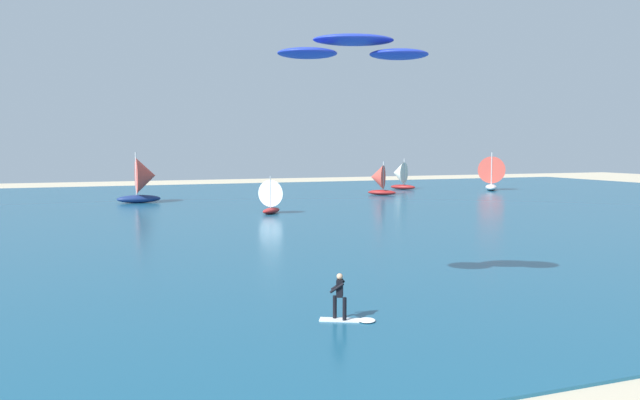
# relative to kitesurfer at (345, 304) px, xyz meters

# --- Properties ---
(ocean) EXTENTS (160.00, 90.00, 0.10)m
(ocean) POSITION_rel_kitesurfer_xyz_m (-0.12, 37.36, -0.65)
(ocean) COLOR navy
(ocean) RESTS_ON ground
(kitesurfer) EXTENTS (1.99, 1.40, 1.67)m
(kitesurfer) POSITION_rel_kitesurfer_xyz_m (0.00, 0.00, 0.00)
(kitesurfer) COLOR white
(kitesurfer) RESTS_ON ocean
(kite) EXTENTS (6.06, 3.40, 0.88)m
(kite) POSITION_rel_kitesurfer_xyz_m (1.33, 2.38, 9.17)
(kite) COLOR #1E33B2
(sailboat_leading) EXTENTS (3.78, 3.90, 4.36)m
(sailboat_leading) POSITION_rel_kitesurfer_xyz_m (34.21, 59.77, 1.40)
(sailboat_leading) COLOR maroon
(sailboat_leading) RESTS_ON ocean
(sailboat_center_horizon) EXTENTS (4.42, 4.75, 5.28)m
(sailboat_center_horizon) POSITION_rel_kitesurfer_xyz_m (45.55, 53.92, 1.81)
(sailboat_center_horizon) COLOR silver
(sailboat_center_horizon) RESTS_ON ocean
(sailboat_mid_right) EXTENTS (4.60, 3.86, 5.46)m
(sailboat_mid_right) POSITION_rel_kitesurfer_xyz_m (-1.81, 50.54, 1.90)
(sailboat_mid_right) COLOR navy
(sailboat_mid_right) RESTS_ON ocean
(sailboat_near_shore) EXTENTS (3.78, 3.60, 4.21)m
(sailboat_near_shore) POSITION_rel_kitesurfer_xyz_m (26.62, 51.28, 1.32)
(sailboat_near_shore) COLOR maroon
(sailboat_near_shore) RESTS_ON ocean
(sailboat_far_left) EXTENTS (3.00, 3.07, 3.44)m
(sailboat_far_left) POSITION_rel_kitesurfer_xyz_m (8.01, 35.16, 0.97)
(sailboat_far_left) COLOR maroon
(sailboat_far_left) RESTS_ON ocean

